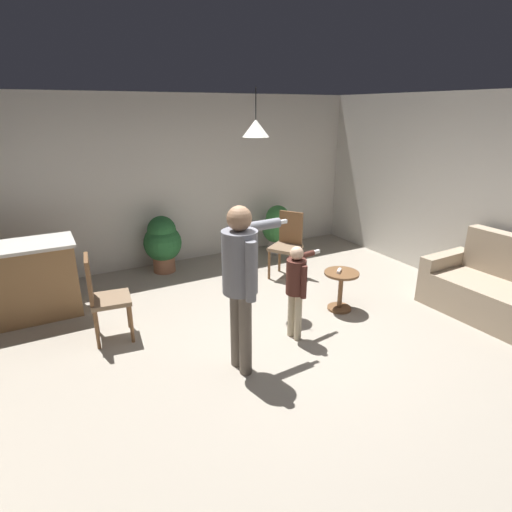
{
  "coord_description": "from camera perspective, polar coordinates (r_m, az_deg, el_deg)",
  "views": [
    {
      "loc": [
        -2.16,
        -3.34,
        2.47
      ],
      "look_at": [
        -0.21,
        0.26,
        1.0
      ],
      "focal_mm": 28.97,
      "sensor_mm": 36.0,
      "label": 1
    }
  ],
  "objects": [
    {
      "name": "spare_remote_on_table",
      "position": [
        5.31,
        11.41,
        -2.01
      ],
      "size": [
        0.12,
        0.11,
        0.04
      ],
      "primitive_type": "cube",
      "rotation": [
        0.0,
        0.0,
        2.24
      ],
      "color": "white",
      "rests_on": "side_table_by_couch"
    },
    {
      "name": "ground",
      "position": [
        4.69,
        3.83,
        -12.13
      ],
      "size": [
        7.68,
        7.68,
        0.0
      ],
      "primitive_type": "plane",
      "color": "#9E9384"
    },
    {
      "name": "potted_plant_corner",
      "position": [
        7.41,
        2.99,
        4.06
      ],
      "size": [
        0.56,
        0.56,
        0.86
      ],
      "color": "#B7B2AD",
      "rests_on": "ground"
    },
    {
      "name": "potted_plant_by_wall",
      "position": [
        6.64,
        -12.78,
        1.96
      ],
      "size": [
        0.59,
        0.59,
        0.91
      ],
      "color": "brown",
      "rests_on": "ground"
    },
    {
      "name": "person_child",
      "position": [
        4.53,
        5.61,
        -3.64
      ],
      "size": [
        0.55,
        0.37,
        1.09
      ],
      "rotation": [
        0.0,
        0.0,
        -1.43
      ],
      "color": "tan",
      "rests_on": "ground"
    },
    {
      "name": "kitchen_counter",
      "position": [
        5.78,
        -29.45,
        -3.11
      ],
      "size": [
        1.26,
        0.66,
        0.95
      ],
      "color": "olive",
      "rests_on": "ground"
    },
    {
      "name": "couch_floral",
      "position": [
        5.89,
        31.12,
        -4.59
      ],
      "size": [
        0.9,
        1.83,
        1.0
      ],
      "rotation": [
        0.0,
        0.0,
        1.6
      ],
      "color": "tan",
      "rests_on": "ground"
    },
    {
      "name": "dining_chair_by_counter",
      "position": [
        4.84,
        -20.41,
        -5.04
      ],
      "size": [
        0.47,
        0.47,
        1.0
      ],
      "rotation": [
        0.0,
        0.0,
        4.59
      ],
      "color": "brown",
      "rests_on": "ground"
    },
    {
      "name": "ceiling_light_pendant",
      "position": [
        5.05,
        -0.03,
        17.24
      ],
      "size": [
        0.32,
        0.32,
        0.55
      ],
      "color": "silver"
    },
    {
      "name": "wall_right",
      "position": [
        6.42,
        29.31,
        7.17
      ],
      "size": [
        0.1,
        6.4,
        2.7
      ],
      "primitive_type": "cube",
      "color": "beige",
      "rests_on": "ground"
    },
    {
      "name": "person_adult",
      "position": [
        3.83,
        -2.04,
        -2.29
      ],
      "size": [
        0.81,
        0.52,
        1.67
      ],
      "rotation": [
        0.0,
        0.0,
        -1.51
      ],
      "color": "#60564C",
      "rests_on": "ground"
    },
    {
      "name": "wall_back",
      "position": [
        6.98,
        -10.24,
        10.19
      ],
      "size": [
        6.4,
        0.1,
        2.7
      ],
      "primitive_type": "cube",
      "color": "beige",
      "rests_on": "ground"
    },
    {
      "name": "side_table_by_couch",
      "position": [
        5.4,
        11.62,
        -4.1
      ],
      "size": [
        0.44,
        0.44,
        0.52
      ],
      "color": "brown",
      "rests_on": "ground"
    },
    {
      "name": "dining_chair_near_wall",
      "position": [
        6.31,
        4.37,
        1.91
      ],
      "size": [
        0.58,
        0.58,
        1.0
      ],
      "rotation": [
        0.0,
        0.0,
        2.14
      ],
      "color": "brown",
      "rests_on": "ground"
    }
  ]
}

